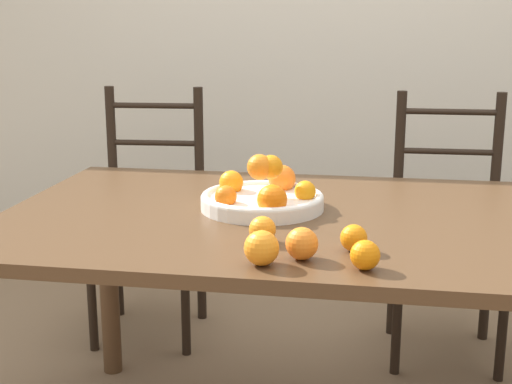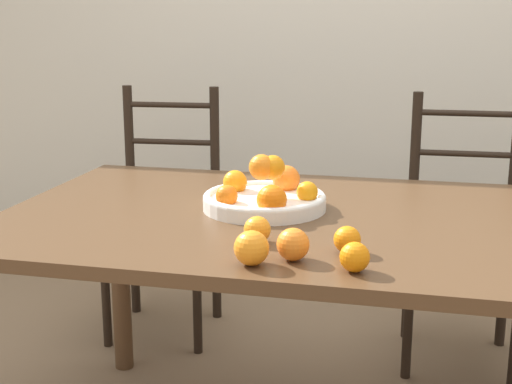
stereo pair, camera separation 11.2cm
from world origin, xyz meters
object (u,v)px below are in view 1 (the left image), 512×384
orange_loose_4 (262,230)px  chair_left (150,221)px  orange_loose_1 (354,238)px  orange_loose_2 (302,244)px  orange_loose_0 (262,248)px  orange_loose_3 (365,255)px  fruit_bowl (263,195)px  chair_right (447,236)px

orange_loose_4 → chair_left: 1.33m
orange_loose_1 → orange_loose_2: 0.14m
orange_loose_0 → orange_loose_1: size_ratio=1.23×
orange_loose_3 → orange_loose_4: 0.29m
fruit_bowl → chair_right: bearing=53.0°
orange_loose_2 → chair_left: 1.48m
orange_loose_0 → orange_loose_4: (-0.02, 0.16, -0.01)m
orange_loose_2 → orange_loose_3: size_ratio=1.14×
orange_loose_2 → chair_right: bearing=70.0°
orange_loose_1 → fruit_bowl: bearing=128.6°
fruit_bowl → orange_loose_0: (0.07, -0.47, -0.00)m
fruit_bowl → orange_loose_0: fruit_bowl is taller
orange_loose_1 → orange_loose_2: bearing=-144.6°
orange_loose_2 → orange_loose_3: (0.14, -0.04, -0.00)m
fruit_bowl → chair_right: 1.05m
orange_loose_4 → chair_right: (0.55, 1.11, -0.33)m
orange_loose_0 → chair_left: chair_left is taller
chair_left → orange_loose_0: bearing=-65.7°
orange_loose_2 → chair_right: 1.34m
orange_loose_0 → orange_loose_3: 0.23m
orange_loose_0 → chair_right: 1.41m
fruit_bowl → orange_loose_0: 0.48m
orange_loose_4 → chair_right: chair_right is taller
orange_loose_0 → orange_loose_2: bearing=32.2°
orange_loose_2 → orange_loose_4: orange_loose_2 is taller
orange_loose_0 → orange_loose_4: 0.16m
fruit_bowl → orange_loose_4: size_ratio=5.31×
fruit_bowl → orange_loose_1: fruit_bowl is taller
orange_loose_1 → orange_loose_4: size_ratio=0.96×
chair_right → orange_loose_2: bearing=-111.5°
orange_loose_3 → orange_loose_4: size_ratio=1.00×
orange_loose_1 → chair_right: 1.23m
orange_loose_1 → orange_loose_2: (-0.11, -0.08, 0.01)m
fruit_bowl → chair_left: (-0.61, 0.80, -0.34)m
fruit_bowl → chair_right: size_ratio=0.34×
orange_loose_1 → orange_loose_4: bearing=173.1°
orange_loose_2 → chair_left: bearing=122.2°
chair_left → chair_right: bearing=-3.9°
fruit_bowl → orange_loose_2: fruit_bowl is taller
orange_loose_0 → orange_loose_3: size_ratio=1.20×
chair_left → chair_right: size_ratio=1.00×
chair_left → orange_loose_1: bearing=-56.2°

